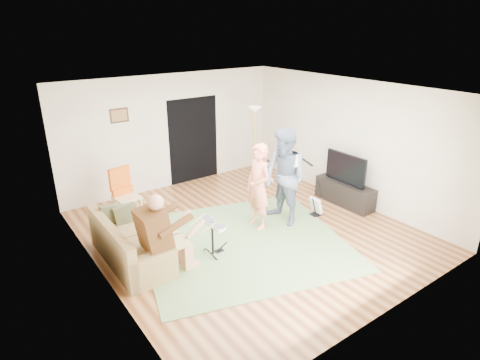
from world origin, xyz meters
The scene contains 19 objects.
floor centered at (0.00, 0.00, 0.00)m, with size 6.00×6.00×0.00m, color brown.
walls centered at (0.00, 0.00, 1.35)m, with size 5.50×6.00×2.70m, color silver, non-canonical shape.
ceiling centered at (0.00, 0.00, 2.70)m, with size 6.00×6.00×0.00m, color white.
window_blinds centered at (-2.74, 0.20, 1.55)m, with size 2.05×2.05×0.00m, color olive.
doorway centered at (0.55, 2.99, 1.05)m, with size 2.10×2.10×0.00m, color black.
picture_frame centered at (-1.25, 2.99, 1.90)m, with size 0.42×0.03×0.32m, color #3F2314.
area_rug centered at (-0.32, -0.30, 0.01)m, with size 3.54×3.28×0.02m, color #5F814E.
sofa centered at (-2.29, 0.33, 0.26)m, with size 0.79×1.91×0.77m.
drummer centered at (-1.87, -0.32, 0.54)m, with size 0.90×0.50×1.38m.
drum_kit centered at (-1.00, -0.32, 0.28)m, with size 0.35×0.63×0.65m.
singer centered at (0.28, 0.05, 0.85)m, with size 0.62×0.41×1.70m, color #FF8A6E.
microphone centered at (0.48, 0.05, 1.27)m, with size 0.06×0.06×0.24m, color black, non-canonical shape.
guitarist centered at (0.80, -0.10, 0.96)m, with size 0.94×0.73×1.93m, color slate.
guitar_held centered at (1.00, -0.10, 1.31)m, with size 0.12×0.60×0.26m, color silver, non-canonical shape.
guitar_spare centered at (1.57, -0.28, 0.23)m, with size 0.29×0.26×0.80m.
torchiere_lamp centered at (1.60, 1.87, 1.33)m, with size 0.35×0.35×1.94m.
dining_chair centered at (-1.68, 1.86, 0.39)m, with size 0.53×0.55×1.08m.
tv_cabinet centered at (2.50, -0.24, 0.25)m, with size 0.40×1.40×0.50m, color black.
television centered at (2.45, -0.24, 0.85)m, with size 0.06×1.03×0.65m, color black.
Camera 1 is at (-4.15, -5.48, 3.77)m, focal length 30.00 mm.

